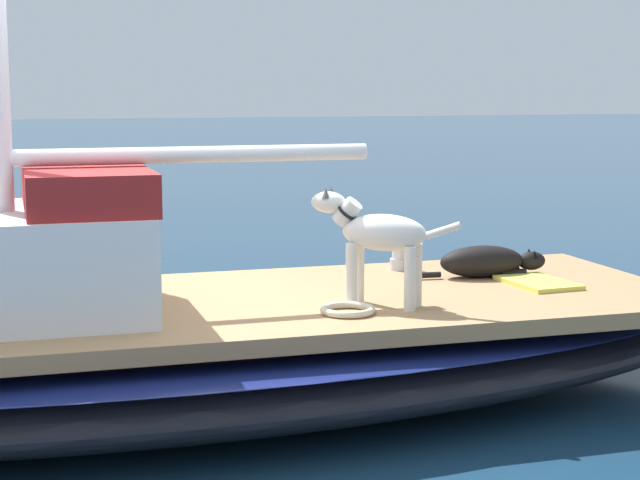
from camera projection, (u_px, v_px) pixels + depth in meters
ground_plane at (165, 410)px, 6.38m from camera, size 120.00×120.00×0.00m
sailboat_main at (164, 357)px, 6.33m from camera, size 2.60×7.27×0.66m
dog_black at (487, 262)px, 7.18m from camera, size 0.31×0.95×0.22m
dog_white at (377, 236)px, 6.19m from camera, size 0.65×0.78×0.70m
deck_winch at (401, 256)px, 7.47m from camera, size 0.16×0.16×0.21m
coiled_rope at (348, 310)px, 6.03m from camera, size 0.32×0.32×0.04m
deck_towel at (538, 282)px, 6.91m from camera, size 0.58×0.40×0.03m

